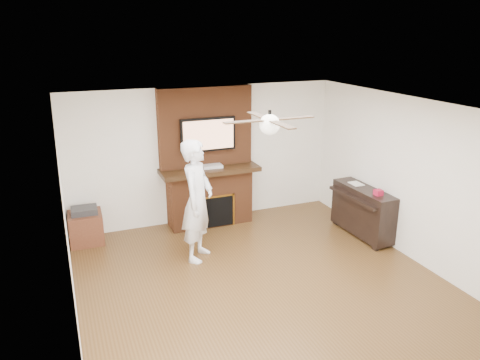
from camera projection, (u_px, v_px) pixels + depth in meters
name	position (u px, v px, depth m)	size (l,w,h in m)	color
room_shell	(268.00, 205.00, 6.16)	(5.36, 5.86, 2.86)	#4D3116
fireplace	(208.00, 171.00, 8.48)	(1.78, 0.64, 2.50)	brown
tv	(208.00, 135.00, 8.23)	(1.00, 0.08, 0.60)	black
ceiling_fan	(270.00, 124.00, 5.82)	(1.21, 1.21, 0.31)	black
person	(197.00, 201.00, 7.14)	(0.70, 0.47, 1.91)	white
side_table	(86.00, 226.00, 7.86)	(0.56, 0.56, 0.63)	#542818
piano	(363.00, 210.00, 8.09)	(0.53, 1.33, 0.95)	black
cable_box	(212.00, 166.00, 8.38)	(0.36, 0.20, 0.05)	silver
candle_orange	(206.00, 224.00, 8.51)	(0.07, 0.07, 0.14)	orange
candle_cream	(222.00, 221.00, 8.69)	(0.08, 0.08, 0.10)	beige
candle_blue	(224.00, 222.00, 8.68)	(0.06, 0.06, 0.07)	navy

